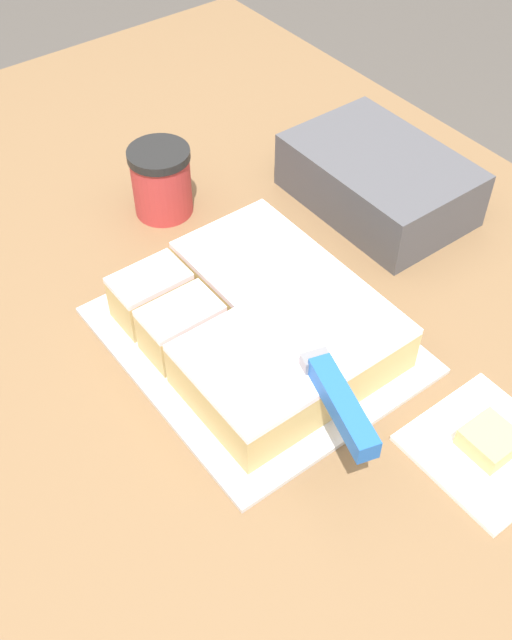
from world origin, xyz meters
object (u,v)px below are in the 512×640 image
object	(u,v)px
cake_board	(256,340)
knife	(322,372)
coffee_cup	(161,181)
cake	(259,321)
brownie	(490,441)
storage_box	(378,180)

from	to	relation	value
cake_board	knife	xyz separation A→B (m)	(0.12, -0.01, 0.07)
coffee_cup	cake	bearing A→B (deg)	-8.98
knife	coffee_cup	distance (m)	0.38
cake	knife	size ratio (longest dim) A/B	0.79
brownie	storage_box	world-z (taller)	storage_box
coffee_cup	brownie	world-z (taller)	coffee_cup
knife	coffee_cup	world-z (taller)	coffee_cup
cake	storage_box	xyz separation A→B (m)	(-0.10, 0.27, 0.00)
cake_board	brownie	distance (m)	0.27
cake_board	brownie	bearing A→B (deg)	20.57
knife	coffee_cup	size ratio (longest dim) A/B	3.68
cake_board	cake	xyz separation A→B (m)	(0.00, 0.00, 0.03)
storage_box	cake_board	bearing A→B (deg)	-69.91
brownie	coffee_cup	bearing A→B (deg)	-174.37
storage_box	cake	bearing A→B (deg)	-69.20
knife	coffee_cup	bearing A→B (deg)	8.18
coffee_cup	storage_box	distance (m)	0.28
cake_board	storage_box	distance (m)	0.30
cake	brownie	bearing A→B (deg)	20.32
knife	cake_board	bearing A→B (deg)	10.97
brownie	storage_box	distance (m)	0.40
cake	brownie	distance (m)	0.26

